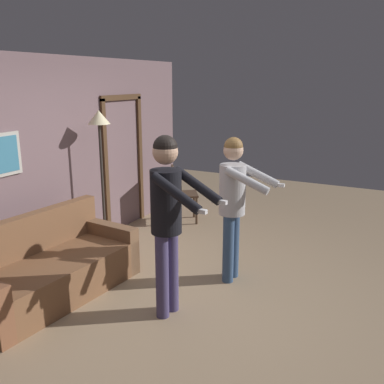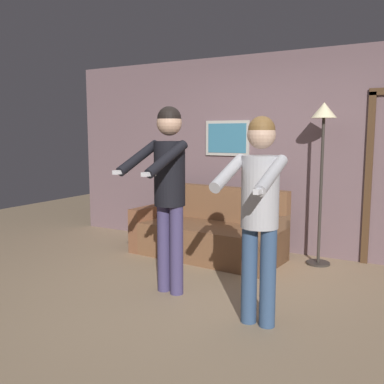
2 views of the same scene
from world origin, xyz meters
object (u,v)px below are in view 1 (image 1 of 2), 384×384
(person_standing_left, at_px, (168,209))
(person_standing_right, at_px, (234,196))
(dining_chair_distant, at_px, (179,191))
(couch, at_px, (51,271))
(torchiere_lamp, at_px, (100,139))

(person_standing_left, height_order, person_standing_right, person_standing_left)
(person_standing_right, xyz_separation_m, dining_chair_distant, (1.59, 1.59, -0.50))
(couch, bearing_deg, dining_chair_distant, -0.52)
(person_standing_right, distance_m, dining_chair_distant, 2.30)
(torchiere_lamp, bearing_deg, couch, -166.68)
(torchiere_lamp, relative_size, dining_chair_distant, 2.06)
(person_standing_left, distance_m, dining_chair_distant, 2.98)
(couch, xyz_separation_m, person_standing_right, (1.26, -1.62, 0.75))
(couch, relative_size, person_standing_right, 1.16)
(couch, distance_m, person_standing_right, 2.18)
(torchiere_lamp, distance_m, person_standing_left, 2.03)
(torchiere_lamp, bearing_deg, dining_chair_distant, -12.55)
(couch, height_order, person_standing_left, person_standing_left)
(couch, bearing_deg, person_standing_left, -79.59)
(person_standing_right, bearing_deg, dining_chair_distant, 45.04)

